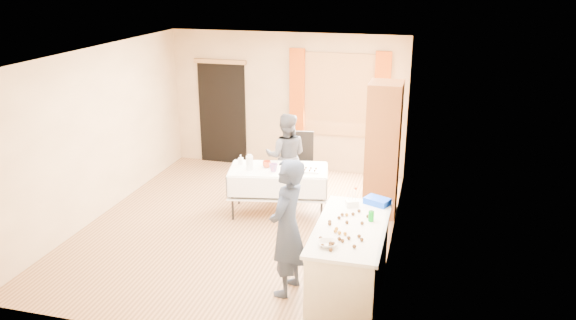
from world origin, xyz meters
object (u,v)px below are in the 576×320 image
(chair, at_px, (301,172))
(counter, at_px, (350,262))
(party_table, at_px, (278,187))
(girl, at_px, (287,228))
(cabinet, at_px, (383,150))
(woman, at_px, (286,156))

(chair, bearing_deg, counter, -75.90)
(party_table, xyz_separation_m, girl, (0.72, -2.18, 0.39))
(cabinet, bearing_deg, woman, 171.96)
(party_table, bearing_deg, girl, -82.72)
(girl, relative_size, woman, 1.15)
(party_table, height_order, chair, chair)
(cabinet, bearing_deg, girl, -107.61)
(counter, relative_size, woman, 1.15)
(counter, xyz_separation_m, party_table, (-1.45, 2.09, -0.01))
(chair, bearing_deg, cabinet, -34.45)
(chair, bearing_deg, girl, -87.98)
(cabinet, distance_m, girl, 2.75)
(woman, bearing_deg, counter, 107.66)
(counter, height_order, party_table, counter)
(cabinet, xyz_separation_m, chair, (-1.46, 0.70, -0.75))
(counter, height_order, girl, girl)
(chair, bearing_deg, woman, -115.42)
(counter, xyz_separation_m, chair, (-1.36, 3.23, -0.16))
(counter, bearing_deg, woman, 118.67)
(counter, bearing_deg, girl, -173.05)
(party_table, bearing_deg, cabinet, 4.65)
(cabinet, distance_m, party_table, 1.72)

